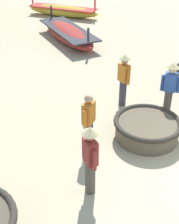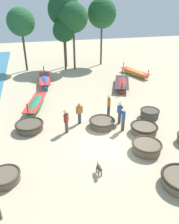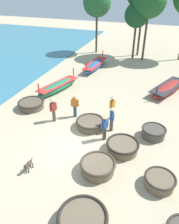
# 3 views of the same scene
# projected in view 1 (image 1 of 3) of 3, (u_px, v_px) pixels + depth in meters

# --- Properties ---
(coracle_tilted) EXTENTS (1.79, 1.79, 0.54)m
(coracle_tilted) POSITION_uv_depth(u_px,v_px,m) (147.00, 128.00, 8.21)
(coracle_tilted) COLOR brown
(coracle_tilted) RESTS_ON ground
(long_boat_white_hull) EXTENTS (3.06, 4.79, 1.19)m
(long_boat_white_hull) POSITION_uv_depth(u_px,v_px,m) (68.00, 34.00, 14.80)
(long_boat_white_hull) COLOR maroon
(long_boat_white_hull) RESTS_ON ground
(long_boat_red_hull) EXTENTS (2.15, 4.53, 1.14)m
(long_boat_red_hull) POSITION_uv_depth(u_px,v_px,m) (63.00, 11.00, 18.52)
(long_boat_red_hull) COLOR gold
(long_boat_red_hull) RESTS_ON ground
(fisherman_crouching) EXTENTS (0.36, 0.51, 1.67)m
(fisherman_crouching) POSITION_uv_depth(u_px,v_px,m) (124.00, 77.00, 9.32)
(fisherman_crouching) COLOR #383842
(fisherman_crouching) RESTS_ON ground
(fisherman_hauling) EXTENTS (0.36, 0.48, 1.67)m
(fisherman_hauling) POSITION_uv_depth(u_px,v_px,m) (90.00, 157.00, 6.20)
(fisherman_hauling) COLOR #4C473D
(fisherman_hauling) RESTS_ON ground
(fisherman_standing_right) EXTENTS (0.36, 0.50, 1.67)m
(fisherman_standing_right) POSITION_uv_depth(u_px,v_px,m) (170.00, 86.00, 8.79)
(fisherman_standing_right) COLOR #4C473D
(fisherman_standing_right) RESTS_ON ground
(fisherman_with_hat) EXTENTS (0.51, 0.30, 1.57)m
(fisherman_with_hat) POSITION_uv_depth(u_px,v_px,m) (89.00, 122.00, 7.48)
(fisherman_with_hat) COLOR #2D425B
(fisherman_with_hat) RESTS_ON ground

